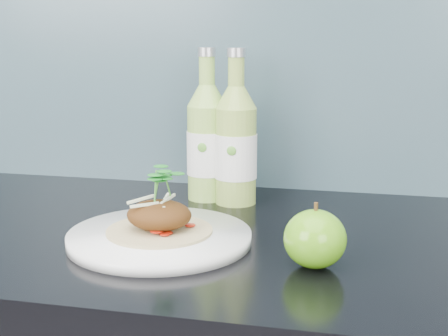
{
  "coord_description": "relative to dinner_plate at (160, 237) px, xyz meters",
  "views": [
    {
      "loc": [
        0.2,
        0.82,
        1.19
      ],
      "look_at": [
        0.0,
        1.68,
        1.0
      ],
      "focal_mm": 50.0,
      "sensor_mm": 36.0,
      "label": 1
    }
  ],
  "objects": [
    {
      "name": "pork_taco",
      "position": [
        0.0,
        0.0,
        0.04
      ],
      "size": [
        0.15,
        0.15,
        0.1
      ],
      "color": "tan",
      "rests_on": "dinner_plate"
    },
    {
      "name": "green_apple",
      "position": [
        0.22,
        -0.05,
        0.03
      ],
      "size": [
        0.08,
        0.08,
        0.09
      ],
      "rotation": [
        0.0,
        0.0,
        -0.02
      ],
      "color": "#458B0F",
      "rests_on": "kitchen_counter"
    },
    {
      "name": "cider_bottle_left",
      "position": [
        0.01,
        0.25,
        0.09
      ],
      "size": [
        0.1,
        0.1,
        0.27
      ],
      "rotation": [
        0.0,
        0.0,
        0.39
      ],
      "color": "#96C452",
      "rests_on": "kitchen_counter"
    },
    {
      "name": "subway_backsplash",
      "position": [
        0.08,
        0.36,
        0.34
      ],
      "size": [
        4.0,
        0.02,
        0.7
      ],
      "primitive_type": "cube",
      "color": "#6C99AA",
      "rests_on": "kitchen_counter"
    },
    {
      "name": "dinner_plate",
      "position": [
        0.0,
        0.0,
        0.0
      ],
      "size": [
        0.28,
        0.28,
        0.02
      ],
      "color": "white",
      "rests_on": "kitchen_counter"
    },
    {
      "name": "cider_bottle_right",
      "position": [
        0.06,
        0.23,
        0.09
      ],
      "size": [
        0.09,
        0.09,
        0.27
      ],
      "rotation": [
        0.0,
        0.0,
        0.31
      ],
      "color": "#95B74C",
      "rests_on": "kitchen_counter"
    }
  ]
}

